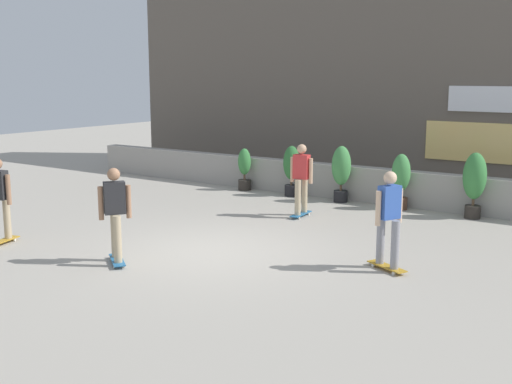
{
  "coord_description": "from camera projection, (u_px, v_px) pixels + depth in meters",
  "views": [
    {
      "loc": [
        7.12,
        -9.01,
        3.27
      ],
      "look_at": [
        0.0,
        1.5,
        0.9
      ],
      "focal_mm": 44.38,
      "sensor_mm": 36.0,
      "label": 1
    }
  ],
  "objects": [
    {
      "name": "potted_plant_1",
      "position": [
        291.0,
        168.0,
        17.1
      ],
      "size": [
        0.45,
        0.45,
        1.37
      ],
      "color": "black",
      "rests_on": "ground"
    },
    {
      "name": "ground_plane",
      "position": [
        211.0,
        251.0,
        11.86
      ],
      "size": [
        48.0,
        48.0,
        0.0
      ],
      "primitive_type": "plane",
      "color": "#A8A093"
    },
    {
      "name": "skater_far_left",
      "position": [
        115.0,
        211.0,
        10.92
      ],
      "size": [
        0.76,
        0.64,
        1.7
      ],
      "color": "#266699",
      "rests_on": "ground"
    },
    {
      "name": "potted_plant_2",
      "position": [
        341.0,
        170.0,
        16.27
      ],
      "size": [
        0.5,
        0.5,
        1.46
      ],
      "color": "black",
      "rests_on": "ground"
    },
    {
      "name": "potted_plant_3",
      "position": [
        401.0,
        178.0,
        15.39
      ],
      "size": [
        0.45,
        0.45,
        1.37
      ],
      "color": "brown",
      "rests_on": "ground"
    },
    {
      "name": "potted_plant_0",
      "position": [
        244.0,
        168.0,
        17.99
      ],
      "size": [
        0.37,
        0.37,
        1.2
      ],
      "color": "#2D2823",
      "rests_on": "ground"
    },
    {
      "name": "potted_plant_4",
      "position": [
        474.0,
        180.0,
        14.4
      ],
      "size": [
        0.53,
        0.53,
        1.53
      ],
      "color": "#2D2823",
      "rests_on": "ground"
    },
    {
      "name": "planter_wall",
      "position": [
        352.0,
        183.0,
        16.66
      ],
      "size": [
        18.0,
        0.4,
        0.9
      ],
      "primitive_type": "cube",
      "color": "gray",
      "rests_on": "ground"
    },
    {
      "name": "skater_by_wall_left",
      "position": [
        301.0,
        177.0,
        14.56
      ],
      "size": [
        0.56,
        0.81,
        1.7
      ],
      "color": "#266699",
      "rests_on": "ground"
    },
    {
      "name": "skater_mid_plaza",
      "position": [
        389.0,
        216.0,
        10.55
      ],
      "size": [
        0.81,
        0.53,
        1.7
      ],
      "color": "#BF8C26",
      "rests_on": "ground"
    },
    {
      "name": "building_backdrop",
      "position": [
        411.0,
        75.0,
        19.39
      ],
      "size": [
        20.0,
        2.08,
        6.5
      ],
      "color": "#60564C",
      "rests_on": "ground"
    }
  ]
}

